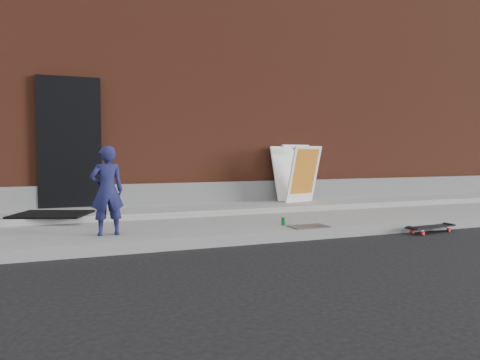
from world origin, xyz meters
name	(u,v)px	position (x,y,z in m)	size (l,w,h in m)	color
ground	(280,243)	(0.00, 0.00, 0.00)	(80.00, 80.00, 0.00)	black
sidewalk	(240,222)	(0.00, 1.50, 0.07)	(20.00, 3.00, 0.15)	gray
apron	(222,208)	(0.00, 2.40, 0.20)	(20.00, 1.20, 0.10)	gray
building	(167,106)	(0.00, 6.99, 2.50)	(20.00, 8.10, 5.00)	brown
child	(107,191)	(-2.21, 0.57, 0.73)	(0.42, 0.28, 1.16)	#1B1D4D
skateboard	(431,227)	(2.50, -0.12, 0.08)	(0.90, 0.36, 0.10)	red
pizza_sign	(296,173)	(1.62, 2.57, 0.81)	(0.84, 0.93, 1.13)	white
soda_can	(283,221)	(0.29, 0.49, 0.21)	(0.06, 0.06, 0.12)	#187931
doormat	(52,214)	(-2.90, 2.12, 0.27)	(1.08, 0.87, 0.03)	black
utility_plate	(309,227)	(0.55, 0.20, 0.16)	(0.54, 0.35, 0.02)	#55555A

